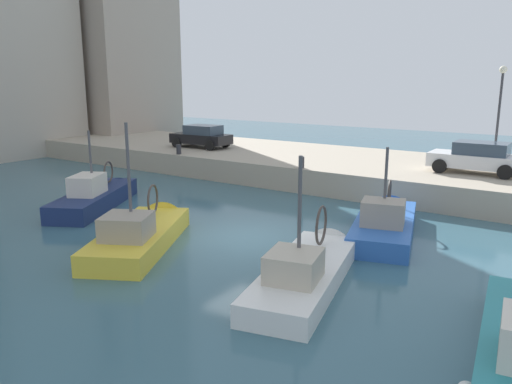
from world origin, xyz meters
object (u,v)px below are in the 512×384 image
Objects in this scene: fishing_boat_navy at (98,203)px; parked_car_black at (202,136)px; fishing_boat_white at (309,277)px; quay_streetlamp at (500,100)px; fishing_boat_blue at (385,230)px; mooring_bollard_north at (179,149)px; fishing_boat_yellow at (143,241)px; mooring_bollard_mid at (301,162)px; parked_car_white at (477,157)px.

fishing_boat_navy is 10.74m from parked_car_black.
fishing_boat_white is 1.43× the size of quay_streetlamp.
fishing_boat_blue is 14.40m from mooring_bollard_north.
quay_streetlamp is (9.71, -1.87, 4.35)m from fishing_boat_blue.
fishing_boat_yellow is 1.35× the size of quay_streetlamp.
mooring_bollard_north is (4.06, 13.75, 1.37)m from fishing_boat_blue.
fishing_boat_blue is at bearing -1.87° from fishing_boat_white.
parked_car_white is at bearing -65.54° from mooring_bollard_mid.
fishing_boat_blue is 12.19× the size of mooring_bollard_north.
fishing_boat_yellow is at bearing 93.42° from fishing_boat_white.
parked_car_black is at bearing 49.10° from fishing_boat_white.
quay_streetlamp is at bearing -70.12° from mooring_bollard_north.
parked_car_white is at bearing -88.49° from parked_car_black.
fishing_boat_yellow is at bearing -147.35° from parked_car_black.
quay_streetlamp reaches higher than parked_car_white.
fishing_boat_blue reaches higher than parked_car_white.
fishing_boat_navy is at bearing 128.68° from parked_car_white.
parked_car_black is at bearing 91.51° from parked_car_white.
mooring_bollard_mid is at bearing 114.46° from parked_car_white.
parked_car_black is (10.24, 2.71, 1.79)m from fishing_boat_navy.
fishing_boat_yellow is 18.07m from quay_streetlamp.
fishing_boat_yellow is at bearing -142.97° from mooring_bollard_north.
fishing_boat_white reaches higher than fishing_boat_navy.
fishing_boat_blue reaches higher than parked_car_black.
mooring_bollard_mid is at bearing -90.00° from mooring_bollard_north.
fishing_boat_yellow is 9.98m from mooring_bollard_mid.
mooring_bollard_north is at bearing -165.74° from parked_car_black.
fishing_boat_navy is at bearing -164.99° from mooring_bollard_north.
fishing_boat_navy is 12.03× the size of mooring_bollard_north.
mooring_bollard_mid is (7.35, -6.03, 1.35)m from fishing_boat_navy.
fishing_boat_white is 13.06m from parked_car_white.
parked_car_black is (12.40, 14.31, 1.81)m from fishing_boat_white.
fishing_boat_blue is 7.17m from mooring_bollard_mid.
fishing_boat_navy is 9.60m from mooring_bollard_mid.
fishing_boat_navy is 1.37× the size of quay_streetlamp.
quay_streetlamp reaches higher than parked_car_black.
fishing_boat_navy is at bearing 79.48° from fishing_boat_white.
parked_car_black is (12.76, 8.18, 1.80)m from fishing_boat_yellow.
fishing_boat_blue is at bearing 169.08° from quay_streetlamp.
fishing_boat_white is at bearing -86.58° from fishing_boat_yellow.
fishing_boat_navy reaches higher than parked_car_white.
mooring_bollard_mid is at bearing -39.37° from fishing_boat_navy.
fishing_boat_yellow is at bearing 132.64° from fishing_boat_blue.
parked_car_white is (7.38, -1.54, 1.83)m from fishing_boat_blue.
parked_car_white is at bearing -30.76° from fishing_boat_yellow.
fishing_boat_white is 6.14m from fishing_boat_yellow.
fishing_boat_white is 11.10m from mooring_bollard_mid.
mooring_bollard_mid is (4.06, 5.75, 1.37)m from fishing_boat_blue.
quay_streetlamp is at bearing -27.80° from fishing_boat_yellow.
parked_car_white is at bearing 171.83° from quay_streetlamp.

